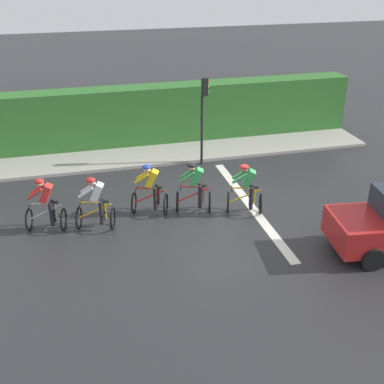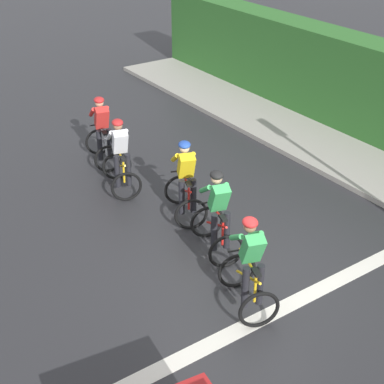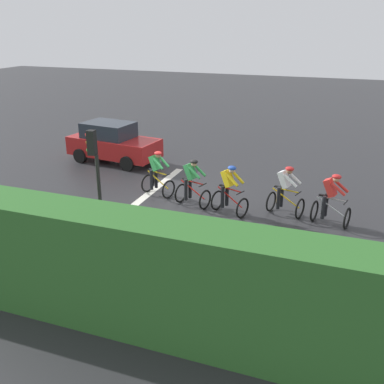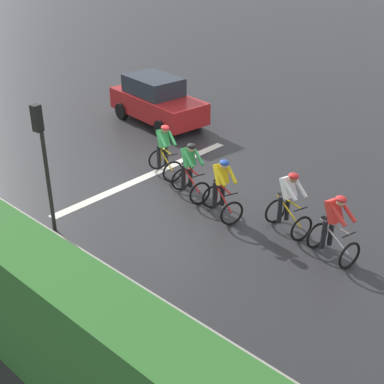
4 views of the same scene
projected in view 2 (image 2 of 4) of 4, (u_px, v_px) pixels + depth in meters
ground_plane at (243, 278)px, 10.08m from camera, size 80.00×80.00×0.00m
sidewalk_kerb at (362, 158)px, 14.10m from camera, size 2.80×19.29×0.12m
road_marking_stop_line at (281, 309)px, 9.37m from camera, size 7.00×0.30×0.01m
cyclist_lead at (102, 133)px, 13.59m from camera, size 0.92×1.21×1.66m
cyclist_second at (121, 158)px, 12.42m from camera, size 0.96×1.23×1.66m
cyclist_mid at (186, 183)px, 11.45m from camera, size 1.02×1.25×1.66m
cyclist_fourth at (218, 216)px, 10.36m from camera, size 0.95×1.23×1.66m
cyclist_trailing at (250, 268)px, 9.01m from camera, size 0.99×1.24×1.66m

